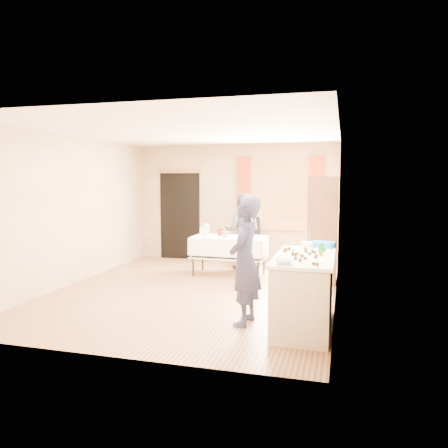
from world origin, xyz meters
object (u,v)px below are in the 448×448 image
(party_table, at_px, (229,252))
(chair, at_px, (249,250))
(girl, at_px, (245,261))
(counter, at_px, (304,292))
(woman, at_px, (242,231))
(cabinet, at_px, (323,230))

(party_table, distance_m, chair, 1.10)
(party_table, distance_m, girl, 2.88)
(counter, relative_size, girl, 0.92)
(chair, bearing_deg, woman, -94.05)
(party_table, bearing_deg, girl, -70.65)
(woman, bearing_deg, chair, -101.37)
(party_table, bearing_deg, woman, 81.00)
(counter, relative_size, chair, 1.45)
(cabinet, relative_size, party_table, 1.32)
(counter, xyz_separation_m, party_table, (-1.66, 2.64, -0.01))
(girl, bearing_deg, chair, -165.62)
(party_table, bearing_deg, counter, -57.31)
(girl, xyz_separation_m, woman, (-0.81, 3.37, -0.05))
(counter, distance_m, party_table, 3.12)
(counter, distance_m, woman, 3.66)
(counter, xyz_separation_m, girl, (-0.74, -0.06, 0.37))
(chair, relative_size, girl, 0.63)
(chair, xyz_separation_m, woman, (-0.05, -0.42, 0.46))
(cabinet, xyz_separation_m, chair, (-1.60, 1.21, -0.64))
(counter, distance_m, girl, 0.83)
(cabinet, distance_m, party_table, 1.83)
(party_table, bearing_deg, chair, 82.25)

